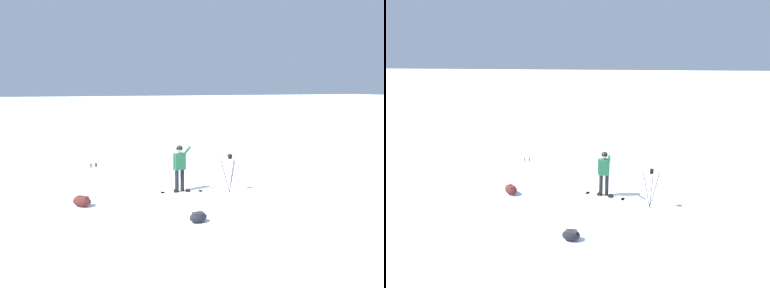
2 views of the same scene
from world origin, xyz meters
TOP-DOWN VIEW (x-y plane):
  - ground_plane at (0.00, 0.00)m, footprint 300.00×300.00m
  - snowboarder at (-0.33, -0.45)m, footprint 0.52×0.66m
  - snowboard at (-0.39, -0.40)m, footprint 1.74×0.60m
  - gear_bag_large at (0.23, 2.78)m, footprint 0.55×0.38m
  - camera_tripod at (-2.02, 0.23)m, footprint 0.59×0.58m
  - gear_bag_small at (3.18, 0.08)m, footprint 0.74×0.71m
  - ski_poles at (2.70, -0.53)m, footprint 0.25×0.22m

SIDE VIEW (x-z plane):
  - ground_plane at x=0.00m, z-range 0.00..0.00m
  - snowboard at x=-0.39m, z-range -0.03..0.07m
  - gear_bag_large at x=0.23m, z-range 0.01..0.31m
  - gear_bag_small at x=3.18m, z-range 0.01..0.35m
  - ski_poles at x=2.70m, z-range 0.20..1.47m
  - camera_tripod at x=-2.02m, z-range 0.30..1.71m
  - snowboarder at x=-0.33m, z-range 0.18..1.95m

